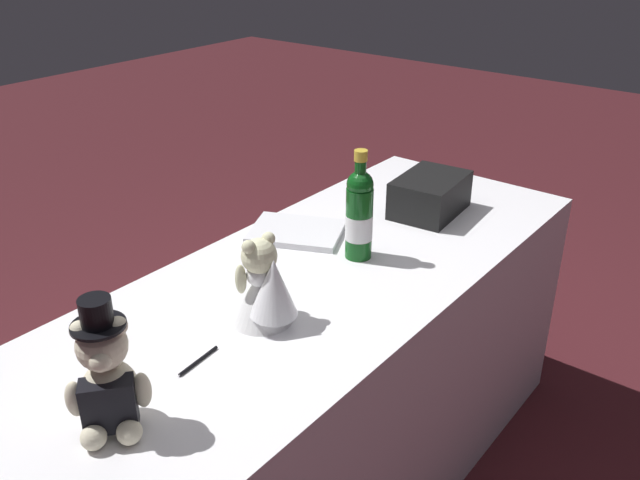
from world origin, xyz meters
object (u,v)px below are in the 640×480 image
(signing_pen, at_px, (197,362))
(gift_case_black, at_px, (430,195))
(teddy_bear_groom, at_px, (107,380))
(champagne_bottle, at_px, (359,213))
(guestbook, at_px, (296,232))
(teddy_bear_bride, at_px, (264,286))

(signing_pen, distance_m, gift_case_black, 1.04)
(teddy_bear_groom, bearing_deg, gift_case_black, -178.29)
(teddy_bear_groom, bearing_deg, champagne_bottle, -177.40)
(teddy_bear_groom, distance_m, gift_case_black, 1.27)
(gift_case_black, bearing_deg, guestbook, -30.34)
(teddy_bear_bride, height_order, guestbook, teddy_bear_bride)
(guestbook, bearing_deg, teddy_bear_bride, 6.41)
(champagne_bottle, xyz_separation_m, guestbook, (-0.00, -0.23, -0.13))
(champagne_bottle, distance_m, guestbook, 0.26)
(teddy_bear_groom, relative_size, champagne_bottle, 0.88)
(teddy_bear_bride, relative_size, signing_pen, 1.75)
(teddy_bear_groom, relative_size, gift_case_black, 1.01)
(teddy_bear_groom, xyz_separation_m, champagne_bottle, (-0.87, -0.04, 0.02))
(champagne_bottle, height_order, signing_pen, champagne_bottle)
(champagne_bottle, height_order, gift_case_black, champagne_bottle)
(signing_pen, bearing_deg, teddy_bear_groom, 5.79)
(champagne_bottle, relative_size, signing_pen, 2.50)
(gift_case_black, height_order, guestbook, gift_case_black)
(signing_pen, relative_size, guestbook, 0.47)
(teddy_bear_groom, xyz_separation_m, guestbook, (-0.87, -0.27, -0.10))
(teddy_bear_groom, distance_m, teddy_bear_bride, 0.46)
(teddy_bear_bride, bearing_deg, teddy_bear_groom, 2.44)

